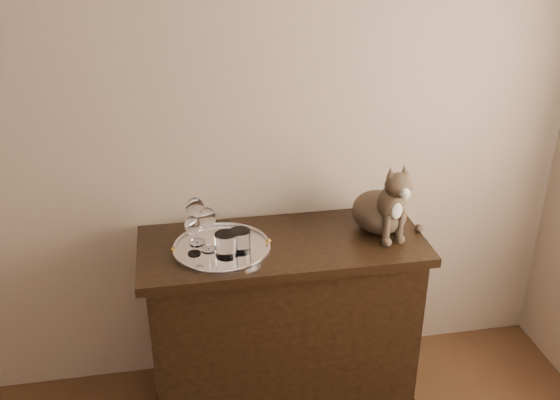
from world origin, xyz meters
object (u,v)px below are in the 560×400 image
Objects in this scene: sideboard at (282,324)px; tumbler_b at (226,245)px; tray at (222,248)px; wine_glass_d at (207,229)px; wine_glass_a at (196,221)px; cat at (381,194)px; tumbler_a at (240,241)px; wine_glass_c at (193,235)px.

tumbler_b is at bearing -160.36° from sideboard.
wine_glass_d is (-0.05, -0.01, 0.10)m from tray.
wine_glass_a is 0.08m from wine_glass_d.
tray is at bearing -176.37° from sideboard.
tumbler_b is 0.29× the size of cat.
tumbler_b is at bearing -156.60° from tumbler_a.
wine_glass_d reaches higher than tumbler_a.
tray is at bearing 100.26° from tumbler_b.
cat reaches higher than wine_glass_c.
wine_glass_a is at bearing 130.90° from tumbler_b.
wine_glass_a reaches higher than tray.
tray is 3.97× the size of tumbler_b.
cat is (0.78, -0.01, 0.06)m from wine_glass_a.
wine_glass_a is 0.17m from tumbler_b.
tray is 0.11m from wine_glass_d.
cat is (0.61, 0.09, 0.12)m from tumbler_a.
cat is (0.80, 0.08, 0.08)m from wine_glass_c.
tumbler_b is at bearing -42.78° from wine_glass_d.
cat reaches higher than wine_glass_a.
wine_glass_c is at bearing -172.98° from sideboard.
tumbler_a is 0.06m from tumbler_b.
wine_glass_c is at bearing 174.64° from cat.
tray is at bearing 8.85° from wine_glass_d.
tumbler_a is (0.13, -0.04, -0.05)m from wine_glass_d.
wine_glass_d is 1.90× the size of tumbler_b.
cat reaches higher than tumbler_b.
sideboard is 0.61m from wine_glass_d.
tumbler_a reaches higher than tray.
wine_glass_c is 0.06m from wine_glass_d.
wine_glass_c is 0.88× the size of wine_glass_d.
wine_glass_a reaches higher than wine_glass_d.
tray is 4.19× the size of tumbler_a.
wine_glass_a is 1.24× the size of wine_glass_c.
cat is (0.43, 0.03, 0.60)m from sideboard.
cat is at bearing -0.56° from wine_glass_a.
tray is 0.70m from cat.
sideboard is at bearing 3.63° from tray.
sideboard is 0.55m from tumbler_b.
wine_glass_a is at bearing 173.76° from sideboard.
wine_glass_c is 0.14m from tumbler_b.
cat reaches higher than sideboard.
sideboard is at bearing -6.24° from wine_glass_a.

